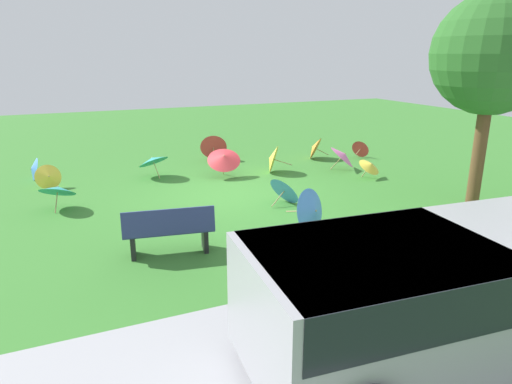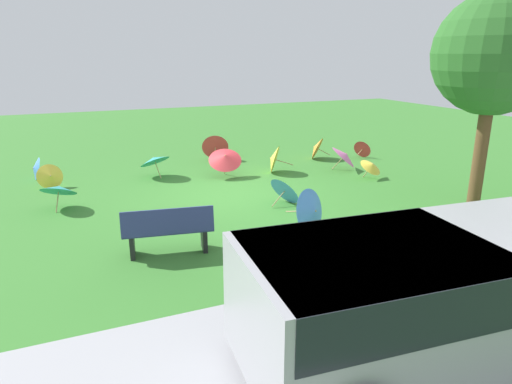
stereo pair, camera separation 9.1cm
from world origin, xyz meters
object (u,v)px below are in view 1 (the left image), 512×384
Objects in this scene: parasol_teal_0 at (153,160)px; parasol_blue_2 at (286,189)px; van_dark at (432,290)px; shade_tree at (493,55)px; parasol_yellow_0 at (272,159)px; parasol_teal_1 at (58,190)px; parasol_yellow_1 at (48,177)px; parasol_yellow_2 at (370,165)px; parasol_blue_0 at (313,211)px; parasol_blue_1 at (33,169)px; parasol_pink_0 at (343,155)px; park_bench at (169,230)px; parasol_orange_0 at (314,147)px; parasol_red_2 at (224,158)px; parasol_red_1 at (361,148)px; parasol_red_0 at (214,146)px.

parasol_teal_0 reaches higher than parasol_blue_2.
shade_tree is (-5.23, -4.03, 2.53)m from van_dark.
parasol_teal_1 is at bearing 10.89° from parasol_yellow_0.
parasol_yellow_1 is 0.86× the size of parasol_yellow_2.
parasol_blue_2 is at bearing 71.19° from parasol_yellow_0.
parasol_blue_1 is (5.27, -6.65, -0.13)m from parasol_blue_0.
parasol_yellow_0 is at bearing -169.11° from parasol_teal_1.
parasol_pink_0 is at bearing 165.81° from parasol_teal_0.
parasol_orange_0 is at bearing -137.77° from park_bench.
parasol_yellow_2 is 0.73× the size of parasol_red_2.
parasol_blue_0 is at bearing 92.22° from parasol_red_2.
parasol_orange_0 is (-3.48, -5.86, -0.07)m from parasol_blue_0.
shade_tree is 12.14m from parasol_blue_1.
parasol_red_1 is at bearing -172.63° from parasol_red_2.
parasol_blue_1 is 10.45m from parasol_red_1.
parasol_red_2 is (5.29, 0.68, 0.28)m from parasol_red_1.
parasol_teal_0 is 1.22× the size of parasol_blue_2.
shade_tree reaches higher than parasol_pink_0.
van_dark is 9.67m from parasol_teal_0.
parasol_teal_0 is (3.40, -0.86, 0.09)m from parasol_yellow_0.
parasol_yellow_0 is at bearing 178.50° from parasol_red_2.
parasol_pink_0 is 1.72× the size of parasol_blue_1.
van_dark is at bearing 116.85° from park_bench.
parasol_yellow_2 is (-5.71, 2.61, -0.14)m from parasol_teal_0.
parasol_teal_0 is 1.71× the size of parasol_blue_1.
parasol_red_0 is 5.38m from parasol_yellow_2.
parasol_red_1 is (-1.58, -1.28, -0.15)m from parasol_pink_0.
van_dark reaches higher than parasol_red_1.
van_dark is 11.56m from parasol_blue_1.
parasol_blue_2 is (0.97, 2.86, -0.06)m from parasol_yellow_0.
parasol_blue_2 reaches higher than parasol_yellow_2.
parasol_blue_1 is at bearing -20.46° from parasol_red_2.
parasol_yellow_2 is at bearing 163.41° from parasol_yellow_1.
parasol_teal_0 is at bearing -1.09° from parasol_red_1.
parasol_blue_1 is at bearing -78.69° from parasol_teal_1.
parasol_yellow_0 is 0.77× the size of parasol_pink_0.
parasol_yellow_0 is 0.86× the size of parasol_teal_1.
parasol_teal_1 is (1.77, -3.47, 0.02)m from park_bench.
parasol_blue_0 is 7.46m from parasol_red_1.
parasol_blue_2 is (-1.16, -5.85, -0.53)m from van_dark.
parasol_orange_0 is at bearing -80.80° from shade_tree.
park_bench is at bearing -0.49° from shade_tree.
parasol_red_1 is (-7.99, -5.35, -0.16)m from park_bench.
parasol_blue_1 is 5.43m from parasol_red_2.
parasol_pink_0 is 1.72× the size of parasol_red_1.
parasol_yellow_2 is (-2.32, 1.75, -0.05)m from parasol_yellow_0.
parasol_teal_1 is at bearing 10.87° from parasol_red_1.
van_dark is 9.25m from parasol_pink_0.
parasol_orange_0 is at bearing -14.73° from parasol_red_1.
parasol_blue_1 reaches higher than parasol_red_1.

